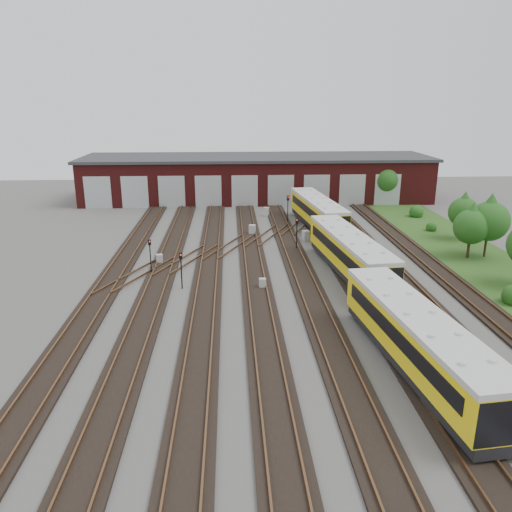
{
  "coord_description": "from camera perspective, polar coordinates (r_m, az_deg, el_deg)",
  "views": [
    {
      "loc": [
        -4.04,
        -34.26,
        14.42
      ],
      "look_at": [
        -1.97,
        4.94,
        2.0
      ],
      "focal_mm": 35.0,
      "sensor_mm": 36.0,
      "label": 1
    }
  ],
  "objects": [
    {
      "name": "relay_cabinet_2",
      "position": [
        39.49,
        0.74,
        -3.18
      ],
      "size": [
        0.55,
        0.47,
        0.87
      ],
      "primitive_type": "cube",
      "rotation": [
        0.0,
        0.0,
        0.07
      ],
      "color": "#AFB2B5",
      "rests_on": "ground"
    },
    {
      "name": "maintenance_shed",
      "position": [
        75.18,
        0.08,
        8.98
      ],
      "size": [
        51.0,
        12.5,
        6.35
      ],
      "color": "#571615",
      "rests_on": "ground"
    },
    {
      "name": "relay_cabinet_0",
      "position": [
        46.13,
        -10.96,
        -0.38
      ],
      "size": [
        0.59,
        0.5,
        0.93
      ],
      "primitive_type": "cube",
      "rotation": [
        0.0,
        0.0,
        0.06
      ],
      "color": "#AFB2B5",
      "rests_on": "ground"
    },
    {
      "name": "signal_mast_2",
      "position": [
        60.21,
        3.66,
        5.78
      ],
      "size": [
        0.3,
        0.28,
        3.37
      ],
      "rotation": [
        0.0,
        0.0,
        0.06
      ],
      "color": "black",
      "rests_on": "ground"
    },
    {
      "name": "signal_mast_0",
      "position": [
        43.33,
        -12.01,
        0.44
      ],
      "size": [
        0.28,
        0.26,
        3.05
      ],
      "rotation": [
        0.0,
        0.0,
        0.37
      ],
      "color": "black",
      "rests_on": "ground"
    },
    {
      "name": "tree_1",
      "position": [
        57.08,
        22.68,
        5.01
      ],
      "size": [
        3.14,
        3.14,
        5.2
      ],
      "color": "#2E2214",
      "rests_on": "ground"
    },
    {
      "name": "bush_2",
      "position": [
        60.16,
        19.41,
        3.28
      ],
      "size": [
        1.22,
        1.22,
        1.22
      ],
      "primitive_type": "sphere",
      "color": "#184B15",
      "rests_on": "ground"
    },
    {
      "name": "tree_0",
      "position": [
        73.41,
        14.59,
        8.8
      ],
      "size": [
        3.7,
        3.7,
        6.13
      ],
      "color": "#2E2214",
      "rests_on": "ground"
    },
    {
      "name": "bush_1",
      "position": [
        66.76,
        17.87,
        5.01
      ],
      "size": [
        1.76,
        1.76,
        1.76
      ],
      "primitive_type": "sphere",
      "color": "#184B15",
      "rests_on": "ground"
    },
    {
      "name": "relay_cabinet_1",
      "position": [
        55.13,
        -0.44,
        3.01
      ],
      "size": [
        0.79,
        0.7,
        1.13
      ],
      "primitive_type": "cube",
      "rotation": [
        0.0,
        0.0,
        -0.23
      ],
      "color": "#AFB2B5",
      "rests_on": "ground"
    },
    {
      "name": "ground",
      "position": [
        37.39,
        3.43,
        -5.16
      ],
      "size": [
        120.0,
        120.0,
        0.0
      ],
      "primitive_type": "plane",
      "color": "#423F3D",
      "rests_on": "ground"
    },
    {
      "name": "metro_train",
      "position": [
        43.01,
        10.61,
        0.39
      ],
      "size": [
        4.34,
        47.44,
        3.15
      ],
      "rotation": [
        0.0,
        0.0,
        0.11
      ],
      "color": "black",
      "rests_on": "ground"
    },
    {
      "name": "relay_cabinet_3",
      "position": [
        64.23,
        1.17,
        5.09
      ],
      "size": [
        0.81,
        0.74,
        1.11
      ],
      "primitive_type": "cube",
      "rotation": [
        0.0,
        0.0,
        -0.34
      ],
      "color": "#AFB2B5",
      "rests_on": "ground"
    },
    {
      "name": "track_network",
      "position": [
        37.87,
        3.08,
        -4.67
      ],
      "size": [
        30.4,
        70.0,
        0.33
      ],
      "color": "black",
      "rests_on": "ground"
    },
    {
      "name": "signal_mast_1",
      "position": [
        39.46,
        -8.55,
        -1.1
      ],
      "size": [
        0.28,
        0.26,
        2.99
      ],
      "rotation": [
        0.0,
        0.0,
        0.16
      ],
      "color": "black",
      "rests_on": "ground"
    },
    {
      "name": "tree_3",
      "position": [
        50.35,
        23.44,
        3.53
      ],
      "size": [
        3.25,
        3.25,
        5.39
      ],
      "color": "#2E2214",
      "rests_on": "ground"
    },
    {
      "name": "grass_verge",
      "position": [
        51.93,
        23.46,
        -0.03
      ],
      "size": [
        8.0,
        55.0,
        0.05
      ],
      "primitive_type": "cube",
      "color": "#2C521B",
      "rests_on": "ground"
    },
    {
      "name": "signal_mast_3",
      "position": [
        49.4,
        4.7,
        3.03
      ],
      "size": [
        0.31,
        0.3,
        3.22
      ],
      "rotation": [
        0.0,
        0.0,
        -0.31
      ],
      "color": "black",
      "rests_on": "ground"
    },
    {
      "name": "relay_cabinet_4",
      "position": [
        53.06,
        5.7,
        2.32
      ],
      "size": [
        0.83,
        0.77,
        1.1
      ],
      "primitive_type": "cube",
      "rotation": [
        0.0,
        0.0,
        0.42
      ],
      "color": "#AFB2B5",
      "rests_on": "ground"
    },
    {
      "name": "tree_2",
      "position": [
        51.25,
        25.14,
        4.11
      ],
      "size": [
        3.72,
        3.72,
        6.17
      ],
      "color": "#2E2214",
      "rests_on": "ground"
    }
  ]
}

